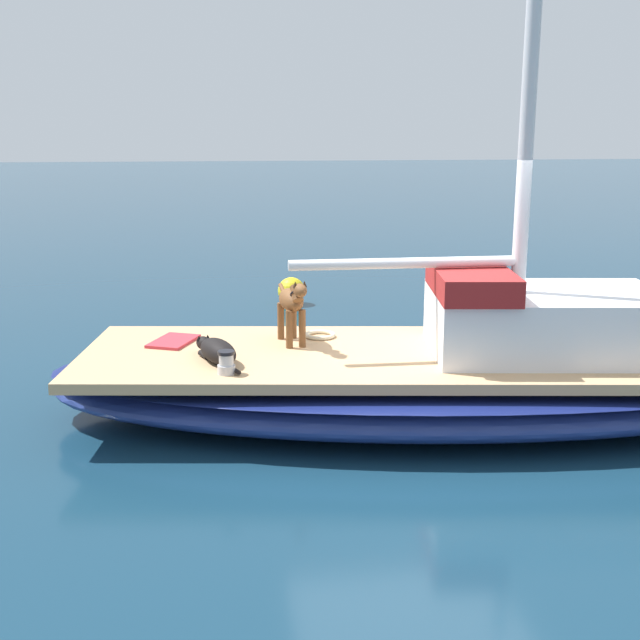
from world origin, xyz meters
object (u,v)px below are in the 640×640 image
(deck_winch, at_px, (226,363))
(deck_towel, at_px, (173,341))
(dog_brown, at_px, (292,303))
(coiled_rope, at_px, (320,335))
(dog_black, at_px, (217,351))
(sailboat_main, at_px, (421,384))
(mooring_buoy, at_px, (291,291))

(deck_winch, relative_size, deck_towel, 0.38)
(dog_brown, distance_m, coiled_rope, 0.56)
(dog_brown, distance_m, deck_winch, 1.19)
(dog_black, distance_m, coiled_rope, 1.32)
(sailboat_main, bearing_deg, mooring_buoy, -171.48)
(dog_black, bearing_deg, mooring_buoy, 167.51)
(sailboat_main, bearing_deg, dog_black, -87.61)
(deck_winch, xyz_separation_m, coiled_rope, (-1.16, 0.99, -0.08))
(dog_black, relative_size, coiled_rope, 2.82)
(deck_winch, height_order, deck_towel, deck_winch)
(sailboat_main, relative_size, deck_towel, 13.39)
(dog_brown, xyz_separation_m, mooring_buoy, (-4.84, 0.43, -0.86))
(sailboat_main, relative_size, mooring_buoy, 17.04)
(sailboat_main, height_order, dog_black, dog_black)
(dog_brown, relative_size, dog_black, 1.03)
(sailboat_main, height_order, deck_winch, deck_winch)
(deck_winch, distance_m, deck_towel, 1.25)
(dog_brown, relative_size, deck_winch, 4.46)
(deck_towel, bearing_deg, deck_winch, 24.76)
(deck_towel, bearing_deg, sailboat_main, 74.89)
(mooring_buoy, bearing_deg, dog_black, -12.49)
(sailboat_main, bearing_deg, deck_winch, -75.88)
(dog_black, height_order, mooring_buoy, dog_black)
(mooring_buoy, bearing_deg, sailboat_main, 8.52)
(deck_winch, height_order, mooring_buoy, deck_winch)
(coiled_rope, xyz_separation_m, mooring_buoy, (-4.61, 0.12, -0.46))
(deck_towel, height_order, mooring_buoy, deck_towel)
(dog_brown, xyz_separation_m, deck_winch, (0.93, -0.68, -0.32))
(deck_winch, distance_m, mooring_buoy, 5.90)
(dog_brown, bearing_deg, coiled_rope, 127.55)
(dog_black, relative_size, deck_towel, 1.63)
(coiled_rope, relative_size, deck_towel, 0.58)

